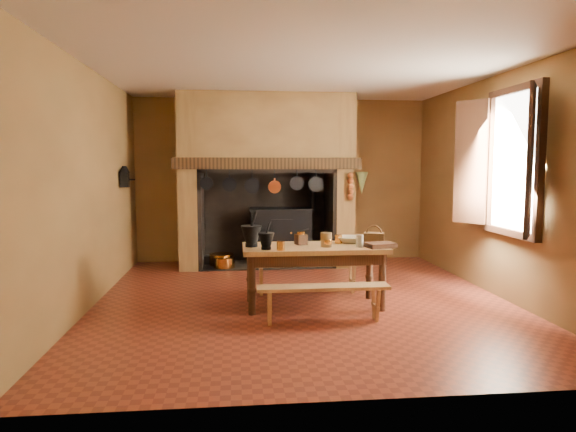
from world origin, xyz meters
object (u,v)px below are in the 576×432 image
object	(u,v)px
work_table	(314,255)
wicker_basket	(374,238)
mixing_bowl	(351,240)
coffee_grinder	(301,238)
iron_range	(281,235)
bench_front	(323,295)

from	to	relation	value
work_table	wicker_basket	xyz separation A→B (m)	(0.73, 0.07, 0.19)
mixing_bowl	wicker_basket	size ratio (longest dim) A/B	1.17
wicker_basket	coffee_grinder	bearing A→B (deg)	-165.08
coffee_grinder	mixing_bowl	size ratio (longest dim) A/B	0.58
work_table	coffee_grinder	bearing A→B (deg)	141.98
iron_range	bench_front	size ratio (longest dim) A/B	1.14
mixing_bowl	wicker_basket	xyz separation A→B (m)	(0.26, -0.10, 0.03)
bench_front	coffee_grinder	size ratio (longest dim) A/B	7.40
bench_front	wicker_basket	distance (m)	1.13
bench_front	coffee_grinder	world-z (taller)	coffee_grinder
iron_range	wicker_basket	distance (m)	2.83
iron_range	coffee_grinder	world-z (taller)	iron_range
coffee_grinder	iron_range	bearing A→B (deg)	72.65
bench_front	wicker_basket	size ratio (longest dim) A/B	5.07
coffee_grinder	mixing_bowl	xyz separation A→B (m)	(0.62, 0.06, -0.03)
work_table	mixing_bowl	world-z (taller)	mixing_bowl
iron_range	mixing_bowl	bearing A→B (deg)	-76.46
mixing_bowl	wicker_basket	distance (m)	0.28
coffee_grinder	mixing_bowl	world-z (taller)	coffee_grinder
work_table	wicker_basket	world-z (taller)	wicker_basket
iron_range	wicker_basket	world-z (taller)	iron_range
iron_range	work_table	size ratio (longest dim) A/B	0.96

